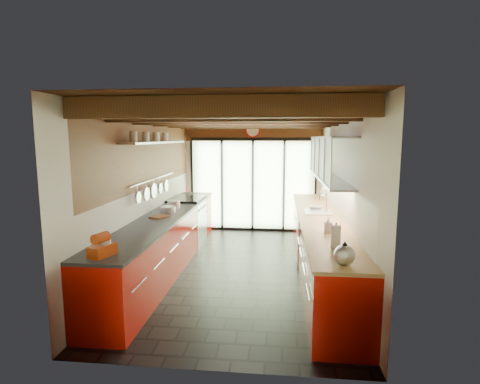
{
  "coord_description": "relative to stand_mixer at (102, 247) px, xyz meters",
  "views": [
    {
      "loc": [
        0.6,
        -5.95,
        2.18
      ],
      "look_at": [
        -0.06,
        0.4,
        1.25
      ],
      "focal_mm": 28.0,
      "sensor_mm": 36.0,
      "label": 1
    }
  ],
  "objects": [
    {
      "name": "pot_large",
      "position": [
        0.0,
        2.75,
        -0.03
      ],
      "size": [
        0.25,
        0.25,
        0.14
      ],
      "primitive_type": "cylinder",
      "rotation": [
        0.0,
        0.0,
        -0.16
      ],
      "color": "silver",
      "rests_on": "left_counter"
    },
    {
      "name": "kettle",
      "position": [
        2.54,
        -0.01,
        0.01
      ],
      "size": [
        0.25,
        0.28,
        0.25
      ],
      "color": "silver",
      "rests_on": "right_counter"
    },
    {
      "name": "stand_mixer",
      "position": [
        0.0,
        0.0,
        0.0
      ],
      "size": [
        0.25,
        0.33,
        0.26
      ],
      "color": "#B43B0E",
      "rests_on": "left_counter"
    },
    {
      "name": "pot_small",
      "position": [
        0.0,
        2.39,
        -0.05
      ],
      "size": [
        0.26,
        0.26,
        0.1
      ],
      "primitive_type": "cylinder",
      "rotation": [
        0.0,
        0.0,
        -0.02
      ],
      "color": "silver",
      "rests_on": "left_counter"
    },
    {
      "name": "room_shell",
      "position": [
        1.27,
        2.24,
        0.63
      ],
      "size": [
        5.5,
        5.5,
        5.5
      ],
      "color": "silver",
      "rests_on": "ground"
    },
    {
      "name": "right_counter",
      "position": [
        2.54,
        2.24,
        -0.56
      ],
      "size": [
        0.68,
        5.0,
        0.92
      ],
      "color": "#B61208",
      "rests_on": "ground"
    },
    {
      "name": "range_stove",
      "position": [
        -0.0,
        3.69,
        -0.55
      ],
      "size": [
        0.66,
        0.9,
        0.97
      ],
      "color": "silver",
      "rests_on": "ground"
    },
    {
      "name": "cutting_board",
      "position": [
        0.0,
        1.96,
        -0.09
      ],
      "size": [
        0.31,
        0.36,
        0.03
      ],
      "primitive_type": "cube",
      "rotation": [
        0.0,
        0.0,
        -0.38
      ],
      "color": "brown",
      "rests_on": "left_counter"
    },
    {
      "name": "sink_assembly",
      "position": [
        2.56,
        2.64,
        -0.06
      ],
      "size": [
        0.45,
        0.52,
        0.43
      ],
      "color": "silver",
      "rests_on": "right_counter"
    },
    {
      "name": "paper_towel",
      "position": [
        2.54,
        0.58,
        0.02
      ],
      "size": [
        0.13,
        0.13,
        0.3
      ],
      "color": "white",
      "rests_on": "right_counter"
    },
    {
      "name": "bowl",
      "position": [
        2.54,
        2.95,
        -0.08
      ],
      "size": [
        0.27,
        0.27,
        0.06
      ],
      "primitive_type": "imported",
      "rotation": [
        0.0,
        0.0,
        -0.25
      ],
      "color": "silver",
      "rests_on": "right_counter"
    },
    {
      "name": "ground",
      "position": [
        1.27,
        2.24,
        -1.02
      ],
      "size": [
        5.5,
        5.5,
        0.0
      ],
      "primitive_type": "plane",
      "color": "black",
      "rests_on": "ground"
    },
    {
      "name": "glass_door",
      "position": [
        1.27,
        4.94,
        0.64
      ],
      "size": [
        2.95,
        0.1,
        2.9
      ],
      "color": "#C6EAAD",
      "rests_on": "ground"
    },
    {
      "name": "left_wall_fixtures",
      "position": [
        -0.2,
        2.42,
        0.82
      ],
      "size": [
        0.28,
        2.6,
        0.96
      ],
      "color": "silver",
      "rests_on": "ground"
    },
    {
      "name": "ceiling_beams",
      "position": [
        1.27,
        2.62,
        1.44
      ],
      "size": [
        3.14,
        5.06,
        4.9
      ],
      "color": "#593316",
      "rests_on": "ground"
    },
    {
      "name": "left_counter",
      "position": [
        -0.0,
        2.24,
        -0.56
      ],
      "size": [
        0.68,
        5.0,
        0.92
      ],
      "color": "#B61208",
      "rests_on": "ground"
    },
    {
      "name": "soap_bottle",
      "position": [
        2.54,
        1.26,
        0.0
      ],
      "size": [
        0.1,
        0.1,
        0.21
      ],
      "primitive_type": "imported",
      "rotation": [
        0.0,
        0.0,
        0.04
      ],
      "color": "silver",
      "rests_on": "right_counter"
    },
    {
      "name": "upper_cabinets_right",
      "position": [
        2.7,
        2.54,
        0.83
      ],
      "size": [
        0.34,
        3.0,
        3.0
      ],
      "color": "silver",
      "rests_on": "ground"
    }
  ]
}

